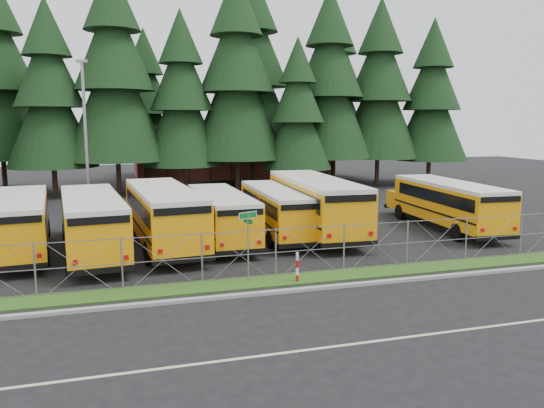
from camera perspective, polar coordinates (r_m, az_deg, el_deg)
The scene contains 27 objects.
ground at distance 22.99m, azimuth 2.08°, elevation -6.89°, with size 120.00×120.00×0.00m, color black.
curb at distance 20.18m, azimuth 4.90°, elevation -9.00°, with size 50.00×0.25×0.12m, color gray.
grass_verge at distance 21.44m, azimuth 3.53°, elevation -7.99°, with size 50.00×1.40×0.06m, color #1E4012.
road_lane_line at distance 16.03m, azimuth 11.46°, elevation -14.22°, with size 50.00×0.12×0.01m, color beige.
chainlink_fence at distance 21.82m, azimuth 2.93°, elevation -5.04°, with size 44.00×0.10×2.00m, color gray, non-canonical shape.
brick_building at distance 62.44m, azimuth -4.34°, elevation 5.87°, with size 22.00×10.00×6.00m, color brown.
bus_1 at distance 27.91m, azimuth -25.48°, elevation -2.01°, with size 2.51×10.64×2.79m, color orange, non-canonical shape.
bus_2 at distance 26.33m, azimuth -18.80°, elevation -2.13°, with size 2.59×10.97×2.88m, color orange, non-canonical shape.
bus_3 at distance 27.22m, azimuth -11.71°, elevation -1.35°, with size 2.70×11.46×3.00m, color orange, non-canonical shape.
bus_4 at distance 27.89m, azimuth -5.59°, elevation -1.37°, with size 2.35×9.95×2.61m, color orange, non-canonical shape.
bus_5 at distance 29.14m, azimuth 0.45°, elevation -0.84°, with size 2.39×10.11×2.65m, color orange, non-canonical shape.
bus_6 at distance 29.77m, azimuth 4.43°, elevation -0.18°, with size 2.84×12.01×3.15m, color orange, non-canonical shape.
bus_east at distance 32.53m, azimuth 18.16°, elevation -0.13°, with size 2.53×10.70×2.81m, color orange, non-canonical shape.
street_sign at distance 20.49m, azimuth -2.59°, elevation -2.99°, with size 0.78×0.52×2.81m.
striped_bollard at distance 20.86m, azimuth 2.73°, elevation -6.84°, with size 0.11×0.11×1.20m, color #B20C0C.
light_standard at distance 36.78m, azimuth -19.41°, elevation 7.22°, with size 0.70×0.35×10.14m.
conifer_2 at distance 48.72m, azimuth -22.80°, elevation 10.50°, with size 7.42×7.42×16.42m, color black, non-canonical shape.
conifer_3 at distance 48.28m, azimuth -16.59°, elevation 12.73°, with size 8.86×8.86×19.59m, color black, non-canonical shape.
conifer_4 at distance 48.09m, azimuth -9.68°, elevation 10.79°, with size 7.20×7.20×15.92m, color black, non-canonical shape.
conifer_5 at distance 48.96m, azimuth -3.82°, elevation 12.98°, with size 8.84×8.84×19.54m, color black, non-canonical shape.
conifer_6 at distance 48.00m, azimuth 2.76°, elevation 9.56°, with size 6.18×6.18×13.66m, color black, non-canonical shape.
conifer_7 at distance 51.97m, azimuth 6.13°, elevation 12.33°, with size 8.52×8.52×18.85m, color black, non-canonical shape.
conifer_8 at distance 54.37m, azimuth 11.47°, elevation 11.69°, with size 8.21×8.21×18.16m, color black, non-canonical shape.
conifer_9 at distance 56.01m, azimuth 16.78°, elevation 10.46°, with size 7.38×7.38×16.31m, color black, non-canonical shape.
conifer_11 at distance 55.99m, azimuth -13.44°, elevation 10.17°, with size 7.00×7.00×15.49m, color black, non-canonical shape.
conifer_12 at distance 55.22m, azimuth -2.13°, elevation 13.51°, with size 9.69×9.69×21.43m, color black, non-canonical shape.
conifer_13 at distance 59.38m, azimuth 6.75°, elevation 11.99°, with size 8.63×8.63×19.08m, color black, non-canonical shape.
Camera 1 is at (-7.03, -20.98, 6.24)m, focal length 35.00 mm.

